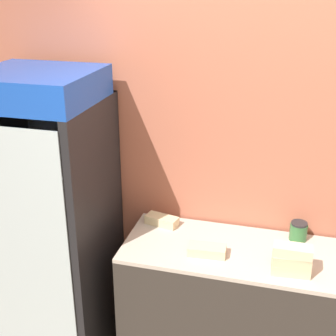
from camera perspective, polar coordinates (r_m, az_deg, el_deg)
name	(u,v)px	position (r m, az deg, el deg)	size (l,w,h in m)	color
wall_back	(283,166)	(2.97, 13.85, 0.28)	(5.20, 0.10, 2.70)	#B7664C
prep_counter	(266,317)	(3.13, 11.85, -17.40)	(1.78, 0.59, 0.92)	#332D28
beverage_cooler	(56,207)	(3.11, -13.54, -4.60)	(0.68, 0.71, 1.95)	black
sandwich_stack_bottom	(291,269)	(2.71, 14.73, -11.80)	(0.21, 0.11, 0.06)	beige
sandwich_stack_middle	(292,260)	(2.67, 14.85, -10.77)	(0.21, 0.11, 0.06)	beige
sandwich_stack_top	(293,251)	(2.64, 14.98, -9.72)	(0.21, 0.10, 0.06)	beige
sandwich_flat_left	(162,220)	(3.08, -0.75, -6.40)	(0.23, 0.14, 0.06)	beige
sandwich_flat_right	(207,250)	(2.79, 4.76, -9.96)	(0.23, 0.12, 0.06)	beige
condiment_jar	(298,231)	(3.01, 15.61, -7.43)	(0.11, 0.11, 0.12)	#336B38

